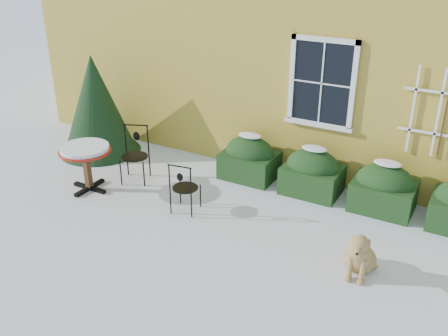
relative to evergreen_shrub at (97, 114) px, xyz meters
The scene contains 7 objects.
ground 4.41m from the evergreen_shrub, 29.13° to the right, with size 80.00×80.00×0.00m, color white.
hedge_row 5.47m from the evergreen_shrub, ahead, with size 4.95×0.80×0.91m.
evergreen_shrub is the anchor object (origin of this frame).
bistro_table 1.87m from the evergreen_shrub, 54.39° to the right, with size 0.95×0.95×0.88m.
patio_chair_near 3.40m from the evergreen_shrub, 22.85° to the right, with size 0.48×0.47×0.94m.
patio_chair_far 1.78m from the evergreen_shrub, 24.59° to the right, with size 0.63×0.62×1.08m.
dog 6.45m from the evergreen_shrub, 14.25° to the right, with size 0.52×0.84×0.74m.
Camera 1 is at (3.64, -5.46, 4.39)m, focal length 40.00 mm.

